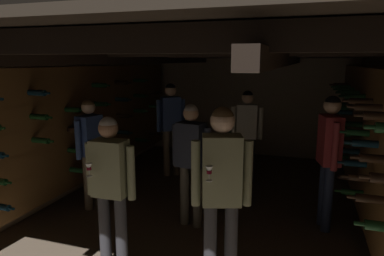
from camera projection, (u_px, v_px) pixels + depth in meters
ground_plane at (209, 207)px, 5.15m from camera, size 8.40×8.40×0.00m
room_shell at (215, 110)px, 5.14m from camera, size 4.72×6.52×2.41m
wine_crate_stack at (235, 157)px, 6.72m from camera, size 0.52×0.35×0.60m
display_bottle at (230, 135)px, 6.65m from camera, size 0.08×0.08×0.35m
person_host_center at (191, 154)px, 4.42m from camera, size 0.53×0.28×1.61m
person_guest_mid_right at (329, 149)px, 4.33m from camera, size 0.29×0.53×1.72m
person_guest_near_left at (111, 180)px, 3.47m from camera, size 0.54×0.33×1.61m
person_guest_rear_center at (247, 128)px, 5.99m from camera, size 0.54×0.36×1.64m
person_guest_mid_left at (90, 144)px, 4.99m from camera, size 0.33×0.53×1.61m
person_guest_far_left at (171, 120)px, 6.41m from camera, size 0.45×0.44×1.73m
person_guest_near_right at (222, 183)px, 3.08m from camera, size 0.52×0.40×1.76m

